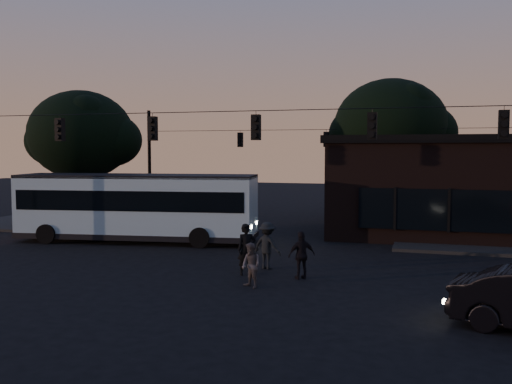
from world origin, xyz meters
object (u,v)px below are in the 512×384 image
(building, at_px, (475,185))
(pedestrian_b, at_px, (251,265))
(pedestrian_a, at_px, (247,249))
(pedestrian_d, at_px, (267,245))
(bus, at_px, (137,204))
(pedestrian_c, at_px, (302,255))

(building, bearing_deg, pedestrian_b, -118.01)
(pedestrian_a, distance_m, pedestrian_d, 1.36)
(bus, bearing_deg, pedestrian_c, -38.86)
(pedestrian_a, bearing_deg, bus, 113.75)
(pedestrian_b, height_order, pedestrian_c, pedestrian_c)
(pedestrian_a, distance_m, pedestrian_b, 1.98)
(building, distance_m, pedestrian_b, 17.48)
(pedestrian_c, height_order, pedestrian_d, pedestrian_d)
(building, bearing_deg, bus, -154.95)
(bus, height_order, pedestrian_c, bus)
(pedestrian_b, bearing_deg, pedestrian_d, 130.09)
(pedestrian_a, relative_size, pedestrian_d, 1.04)
(pedestrian_a, bearing_deg, pedestrian_c, -31.52)
(building, height_order, bus, building)
(building, xyz_separation_m, pedestrian_d, (-8.46, -12.22, -1.78))
(pedestrian_a, height_order, pedestrian_b, pedestrian_a)
(pedestrian_a, distance_m, pedestrian_c, 2.12)
(pedestrian_c, bearing_deg, pedestrian_b, 17.40)
(pedestrian_a, relative_size, pedestrian_c, 1.10)
(pedestrian_b, bearing_deg, pedestrian_c, 86.57)
(pedestrian_d, bearing_deg, pedestrian_a, 90.10)
(building, height_order, pedestrian_b, building)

